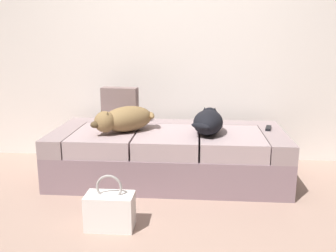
# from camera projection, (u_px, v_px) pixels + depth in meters

# --- Properties ---
(ground_plane) EXTENTS (10.00, 10.00, 0.00)m
(ground_plane) POSITION_uv_depth(u_px,v_px,m) (157.00, 232.00, 2.47)
(ground_plane) COLOR tan
(back_wall) EXTENTS (6.40, 0.10, 2.80)m
(back_wall) POSITION_uv_depth(u_px,v_px,m) (174.00, 22.00, 3.73)
(back_wall) COLOR silver
(back_wall) RESTS_ON ground
(couch) EXTENTS (2.04, 0.91, 0.45)m
(couch) POSITION_uv_depth(u_px,v_px,m) (168.00, 155.00, 3.36)
(couch) COLOR slate
(couch) RESTS_ON ground
(dog_tan) EXTENTS (0.55, 0.54, 0.22)m
(dog_tan) POSITION_uv_depth(u_px,v_px,m) (124.00, 119.00, 3.23)
(dog_tan) COLOR olive
(dog_tan) RESTS_ON couch
(dog_dark) EXTENTS (0.29, 0.60, 0.20)m
(dog_dark) POSITION_uv_depth(u_px,v_px,m) (208.00, 121.00, 3.20)
(dog_dark) COLOR black
(dog_dark) RESTS_ON couch
(tv_remote) EXTENTS (0.08, 0.16, 0.02)m
(tv_remote) POSITION_uv_depth(u_px,v_px,m) (268.00, 128.00, 3.34)
(tv_remote) COLOR black
(tv_remote) RESTS_ON couch
(throw_pillow) EXTENTS (0.35, 0.15, 0.34)m
(throw_pillow) POSITION_uv_depth(u_px,v_px,m) (120.00, 105.00, 3.55)
(throw_pillow) COLOR #755E5C
(throw_pillow) RESTS_ON couch
(handbag) EXTENTS (0.32, 0.18, 0.38)m
(handbag) POSITION_uv_depth(u_px,v_px,m) (110.00, 210.00, 2.49)
(handbag) COLOR silver
(handbag) RESTS_ON ground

